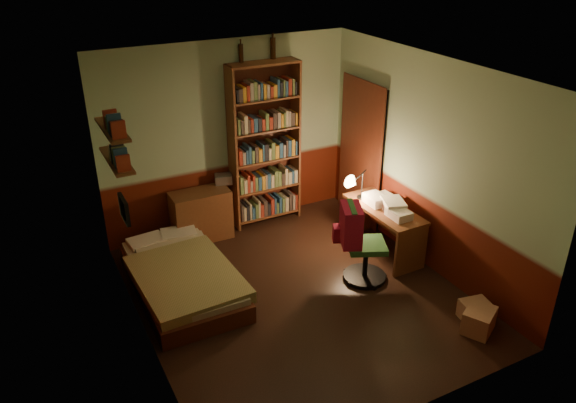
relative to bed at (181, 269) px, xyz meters
name	(u,v)px	position (x,y,z in m)	size (l,w,h in m)	color
floor	(298,295)	(1.16, -0.72, -0.29)	(3.50, 4.00, 0.02)	black
ceiling	(300,71)	(1.16, -0.72, 2.33)	(3.50, 4.00, 0.02)	silver
wall_back	(228,137)	(1.16, 1.29, 1.02)	(3.50, 0.02, 2.60)	#90AF89
wall_left	(134,232)	(-0.60, -0.72, 1.02)	(0.02, 4.00, 2.60)	#90AF89
wall_right	(428,165)	(2.92, -0.72, 1.02)	(0.02, 4.00, 2.60)	#90AF89
wall_front	(422,292)	(1.16, -2.73, 1.02)	(3.50, 0.02, 2.60)	#90AF89
doorway	(362,153)	(2.88, 0.58, 0.72)	(0.06, 0.90, 2.00)	black
door_trim	(360,154)	(2.84, 0.58, 0.72)	(0.02, 0.98, 2.08)	#401A0F
bed	(181,269)	(0.00, 0.00, 0.00)	(1.02, 1.90, 0.56)	olive
dresser	(201,215)	(0.62, 1.04, 0.07)	(0.78, 0.39, 0.70)	brown
mini_stereo	(223,179)	(1.02, 1.17, 0.47)	(0.23, 0.18, 0.12)	#B2B2B7
bookshelf	(265,146)	(1.63, 1.13, 0.86)	(0.98, 0.31, 2.29)	brown
bottle_left	(241,53)	(1.37, 1.24, 2.12)	(0.06, 0.06, 0.23)	black
bottle_right	(273,48)	(1.83, 1.24, 2.15)	(0.07, 0.07, 0.27)	black
desk	(383,229)	(2.60, -0.37, 0.04)	(0.49, 1.19, 0.64)	brown
paper_stack	(393,205)	(2.65, -0.48, 0.42)	(0.25, 0.34, 0.14)	silver
desk_lamp	(363,178)	(2.50, 0.00, 0.65)	(0.17, 0.17, 0.58)	black
office_chair	(367,242)	(2.03, -0.81, 0.23)	(0.51, 0.45, 1.02)	#2A5E29
red_jacket	(357,180)	(1.97, -0.62, 0.97)	(0.22, 0.40, 0.47)	#AB1634
wall_shelf_lower	(117,160)	(-0.48, 0.38, 1.32)	(0.20, 0.90, 0.03)	brown
wall_shelf_upper	(112,129)	(-0.48, 0.38, 1.67)	(0.20, 0.90, 0.03)	brown
framed_picture	(124,209)	(-0.56, -0.12, 0.97)	(0.04, 0.32, 0.26)	black
cardboard_box_a	(479,320)	(2.54, -2.18, -0.15)	(0.35, 0.28, 0.26)	#A97B58
cardboard_box_b	(475,311)	(2.65, -2.01, -0.18)	(0.30, 0.25, 0.21)	#A97B58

